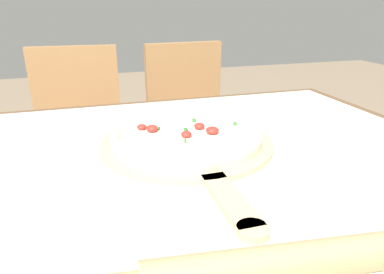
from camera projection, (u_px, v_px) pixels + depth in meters
The scene contains 7 objects.
dining_table at pixel (194, 197), 0.79m from camera, with size 1.28×0.98×0.74m.
towel_cloth at pixel (194, 156), 0.76m from camera, with size 1.20×0.90×0.00m.
pizza_peel at pixel (190, 145), 0.79m from camera, with size 0.40×0.58×0.01m.
pizza at pixel (188, 135), 0.80m from camera, with size 0.35×0.35×0.04m.
rolling_pin at pixel (280, 264), 0.41m from camera, with size 0.42×0.09×0.05m.
chair_left at pixel (80, 134), 1.53m from camera, with size 0.42×0.42×0.88m.
chair_right at pixel (191, 123), 1.67m from camera, with size 0.43×0.43×0.88m.
Camera 1 is at (-0.20, -0.66, 1.05)m, focal length 32.00 mm.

